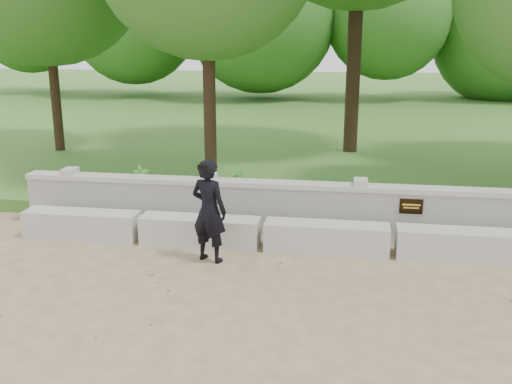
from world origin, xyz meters
TOP-DOWN VIEW (x-y plane):
  - ground at (0.00, 0.00)m, footprint 80.00×80.00m
  - lawn at (0.00, 14.00)m, footprint 40.00×22.00m
  - concrete_bench at (0.00, 1.90)m, footprint 11.90×0.45m
  - parapet_wall at (0.00, 2.60)m, footprint 12.50×0.35m
  - man_main at (-2.68, 1.26)m, footprint 0.65×0.61m
  - shrub_a at (-4.45, 3.33)m, footprint 0.40×0.43m
  - shrub_d at (-2.72, 3.70)m, footprint 0.42×0.42m

SIDE VIEW (x-z plane):
  - ground at x=0.00m, z-range 0.00..0.00m
  - lawn at x=0.00m, z-range 0.00..0.25m
  - concrete_bench at x=0.00m, z-range 0.00..0.45m
  - parapet_wall at x=0.00m, z-range 0.01..0.91m
  - shrub_d at x=-2.72m, z-range 0.25..0.81m
  - shrub_a at x=-4.45m, z-range 0.25..0.93m
  - man_main at x=-2.68m, z-range 0.00..1.54m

